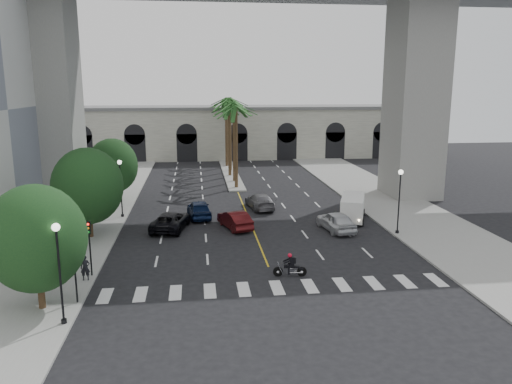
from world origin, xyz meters
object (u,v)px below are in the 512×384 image
object	(u,v)px
lamp_post_left_far	(121,183)
car_e	(199,209)
motorcycle_rider	(291,266)
lamp_post_left_near	(59,265)
traffic_signal_far	(89,239)
car_c	(171,221)
car_a	(336,221)
car_d	(260,201)
cargo_van	(353,207)
car_b	(235,220)
pedestrian_b	(5,254)
pedestrian_a	(85,268)
traffic_signal_near	(74,261)
lamp_post_right	(399,196)

from	to	relation	value
lamp_post_left_far	car_e	distance (m)	7.39
lamp_post_left_far	motorcycle_rider	size ratio (longest dim) A/B	2.52
lamp_post_left_near	motorcycle_rider	xyz separation A→B (m)	(12.56, 5.18, -2.53)
traffic_signal_far	car_c	distance (m)	11.27
car_a	car_c	world-z (taller)	car_a
car_d	cargo_van	world-z (taller)	cargo_van
lamp_post_left_near	car_c	size ratio (longest dim) A/B	1.00
lamp_post_left_near	car_c	xyz separation A→B (m)	(4.54, 16.71, -2.48)
car_a	car_d	world-z (taller)	car_a
lamp_post_left_near	cargo_van	size ratio (longest dim) A/B	0.98
car_a	cargo_van	distance (m)	3.82
car_b	pedestrian_b	world-z (taller)	pedestrian_b
lamp_post_left_near	car_a	bearing A→B (deg)	39.08
lamp_post_left_far	car_c	world-z (taller)	lamp_post_left_far
car_c	car_d	xyz separation A→B (m)	(8.36, 6.38, -0.01)
lamp_post_left_far	pedestrian_a	bearing A→B (deg)	-90.38
car_a	cargo_van	xyz separation A→B (m)	(2.36, 2.98, 0.40)
traffic_signal_near	traffic_signal_far	bearing A→B (deg)	90.00
motorcycle_rider	traffic_signal_far	bearing A→B (deg)	-179.11
car_a	car_b	size ratio (longest dim) A/B	1.04
car_d	car_a	bearing A→B (deg)	114.49
traffic_signal_near	cargo_van	size ratio (longest dim) A/B	0.67
traffic_signal_near	car_c	xyz separation A→B (m)	(4.44, 14.21, -1.77)
lamp_post_left_near	lamp_post_right	world-z (taller)	same
traffic_signal_near	pedestrian_a	xyz separation A→B (m)	(-0.20, 3.24, -1.58)
car_a	car_c	size ratio (longest dim) A/B	0.89
lamp_post_left_near	car_e	bearing A→B (deg)	71.08
motorcycle_rider	car_c	distance (m)	14.05
lamp_post_left_far	car_a	xyz separation A→B (m)	(18.21, -6.21, -2.41)
lamp_post_left_near	lamp_post_left_far	bearing A→B (deg)	90.00
lamp_post_left_near	car_e	world-z (taller)	lamp_post_left_near
car_a	car_b	distance (m)	8.47
car_d	pedestrian_a	world-z (taller)	pedestrian_a
car_a	car_e	bearing A→B (deg)	-34.57
lamp_post_left_far	traffic_signal_far	size ratio (longest dim) A/B	1.47
traffic_signal_near	car_b	distance (m)	17.16
lamp_post_left_near	traffic_signal_near	distance (m)	2.60
lamp_post_right	motorcycle_rider	bearing A→B (deg)	-142.62
car_e	pedestrian_b	xyz separation A→B (m)	(-12.78, -11.43, 0.19)
lamp_post_right	car_c	size ratio (longest dim) A/B	1.00
car_e	lamp_post_left_near	bearing A→B (deg)	64.89
traffic_signal_near	pedestrian_a	world-z (taller)	traffic_signal_near
traffic_signal_near	car_c	size ratio (longest dim) A/B	0.68
lamp_post_left_near	car_d	distance (m)	26.57
car_c	lamp_post_left_near	bearing A→B (deg)	87.34
pedestrian_b	car_d	bearing A→B (deg)	75.98
car_a	car_e	xyz separation A→B (m)	(-11.26, 5.48, -0.00)
lamp_post_left_near	lamp_post_left_far	distance (m)	21.00
car_a	lamp_post_right	bearing A→B (deg)	150.12
cargo_van	lamp_post_left_near	bearing A→B (deg)	-118.80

